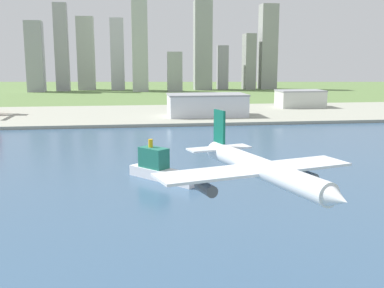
{
  "coord_description": "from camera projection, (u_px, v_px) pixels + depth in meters",
  "views": [
    {
      "loc": [
        -27.08,
        82.09,
        49.68
      ],
      "look_at": [
        -4.39,
        250.24,
        18.43
      ],
      "focal_mm": 43.62,
      "sensor_mm": 36.0,
      "label": 1
    }
  ],
  "objects": [
    {
      "name": "ground_plane",
      "position": [
        187.0,
        163.0,
        224.94
      ],
      "size": [
        2400.0,
        2400.0,
        0.0
      ],
      "primitive_type": "plane",
      "color": "#5A7940"
    },
    {
      "name": "water_bay",
      "position": [
        208.0,
        199.0,
        166.44
      ],
      "size": [
        840.0,
        360.0,
        0.15
      ],
      "primitive_type": "cube",
      "color": "#385675",
      "rests_on": "ground"
    },
    {
      "name": "industrial_pier",
      "position": [
        161.0,
        114.0,
        409.89
      ],
      "size": [
        840.0,
        140.0,
        2.5
      ],
      "primitive_type": "cube",
      "color": "#9C9E8E",
      "rests_on": "ground"
    },
    {
      "name": "airplane_landing",
      "position": [
        262.0,
        169.0,
        84.49
      ],
      "size": [
        39.09,
        41.95,
        12.76
      ],
      "color": "silver"
    },
    {
      "name": "ferry_boat",
      "position": [
        160.0,
        168.0,
        193.59
      ],
      "size": [
        28.49,
        31.03,
        16.16
      ],
      "color": "white",
      "rests_on": "water_bay"
    },
    {
      "name": "warehouse_main",
      "position": [
        207.0,
        105.0,
        386.4
      ],
      "size": [
        64.91,
        34.68,
        18.24
      ],
      "color": "silver",
      "rests_on": "industrial_pier"
    },
    {
      "name": "warehouse_annex",
      "position": [
        300.0,
        99.0,
        456.09
      ],
      "size": [
        44.39,
        28.81,
        16.65
      ],
      "color": "silver",
      "rests_on": "industrial_pier"
    },
    {
      "name": "distant_skyline",
      "position": [
        159.0,
        51.0,
        727.97
      ],
      "size": [
        388.46,
        74.57,
        149.44
      ],
      "color": "#9798A2",
      "rests_on": "ground"
    }
  ]
}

